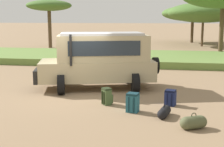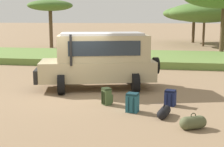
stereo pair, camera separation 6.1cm
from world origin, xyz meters
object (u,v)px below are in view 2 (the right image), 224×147
object	(u,v)px
backpack_near_rear_wheel	(107,96)
duffel_bag_low_black_case	(164,112)
acacia_tree_left_mid	(194,13)
acacia_tree_far_left	(50,6)
backpack_beside_front_wheel	(133,103)
backpack_cluster_center	(170,98)
safari_vehicle	(100,59)
duffel_bag_soft_canvas	(193,123)
acacia_tree_centre_back	(205,13)

from	to	relation	value
backpack_near_rear_wheel	duffel_bag_low_black_case	xyz separation A→B (m)	(2.04, -1.06, -0.14)
acacia_tree_left_mid	acacia_tree_far_left	bearing A→B (deg)	-147.68
backpack_beside_front_wheel	duffel_bag_low_black_case	world-z (taller)	backpack_beside_front_wheel
acacia_tree_far_left	backpack_beside_front_wheel	bearing A→B (deg)	-62.51
backpack_cluster_center	acacia_tree_left_mid	size ratio (longest dim) A/B	0.07
acacia_tree_far_left	safari_vehicle	bearing A→B (deg)	-62.80
backpack_beside_front_wheel	acacia_tree_far_left	world-z (taller)	acacia_tree_far_left
duffel_bag_soft_canvas	acacia_tree_centre_back	size ratio (longest dim) A/B	0.10
backpack_near_rear_wheel	acacia_tree_far_left	bearing A→B (deg)	116.04
safari_vehicle	acacia_tree_left_mid	world-z (taller)	acacia_tree_left_mid
duffel_bag_soft_canvas	acacia_tree_centre_back	distance (m)	26.70
safari_vehicle	acacia_tree_centre_back	distance (m)	22.86
backpack_near_rear_wheel	duffel_bag_soft_canvas	distance (m)	3.49
duffel_bag_low_black_case	duffel_bag_soft_canvas	world-z (taller)	duffel_bag_soft_canvas
backpack_cluster_center	acacia_tree_centre_back	bearing A→B (deg)	81.49
backpack_cluster_center	acacia_tree_centre_back	world-z (taller)	acacia_tree_centre_back
acacia_tree_far_left	backpack_cluster_center	bearing A→B (deg)	-58.65
acacia_tree_centre_back	duffel_bag_low_black_case	bearing A→B (deg)	-98.51
backpack_cluster_center	backpack_near_rear_wheel	world-z (taller)	backpack_near_rear_wheel
acacia_tree_left_mid	duffel_bag_low_black_case	bearing A→B (deg)	-95.82
safari_vehicle	backpack_cluster_center	xyz separation A→B (m)	(3.04, -2.26, -1.02)
backpack_cluster_center	duffel_bag_low_black_case	world-z (taller)	backpack_cluster_center
backpack_beside_front_wheel	duffel_bag_low_black_case	xyz separation A→B (m)	(1.03, -0.35, -0.16)
duffel_bag_soft_canvas	acacia_tree_far_left	bearing A→B (deg)	119.84
safari_vehicle	acacia_tree_left_mid	distance (m)	27.60
backpack_beside_front_wheel	acacia_tree_far_left	size ratio (longest dim) A/B	0.13
duffel_bag_low_black_case	acacia_tree_left_mid	distance (m)	30.81
duffel_bag_low_black_case	acacia_tree_left_mid	size ratio (longest dim) A/B	0.11
safari_vehicle	backpack_near_rear_wheel	bearing A→B (deg)	-72.50
safari_vehicle	backpack_cluster_center	world-z (taller)	safari_vehicle
backpack_beside_front_wheel	acacia_tree_centre_back	world-z (taller)	acacia_tree_centre_back
acacia_tree_far_left	acacia_tree_left_mid	bearing A→B (deg)	32.32
backpack_near_rear_wheel	acacia_tree_centre_back	world-z (taller)	acacia_tree_centre_back
safari_vehicle	backpack_beside_front_wheel	xyz separation A→B (m)	(1.81, -3.26, -0.98)
backpack_cluster_center	backpack_near_rear_wheel	bearing A→B (deg)	-172.87
duffel_bag_soft_canvas	backpack_beside_front_wheel	bearing A→B (deg)	144.87
duffel_bag_low_black_case	acacia_tree_centre_back	xyz separation A→B (m)	(3.80, 25.36, 3.43)
safari_vehicle	duffel_bag_low_black_case	size ratio (longest dim) A/B	6.40
duffel_bag_low_black_case	acacia_tree_far_left	size ratio (longest dim) A/B	0.18
backpack_beside_front_wheel	backpack_near_rear_wheel	bearing A→B (deg)	144.65
backpack_beside_front_wheel	backpack_cluster_center	distance (m)	1.58
backpack_beside_front_wheel	acacia_tree_centre_back	bearing A→B (deg)	79.07
backpack_beside_front_wheel	duffel_bag_soft_canvas	world-z (taller)	backpack_beside_front_wheel
backpack_beside_front_wheel	acacia_tree_far_left	xyz separation A→B (m)	(-10.76, 20.69, 3.91)
acacia_tree_centre_back	acacia_tree_left_mid	bearing A→B (deg)	97.69
safari_vehicle	acacia_tree_far_left	size ratio (longest dim) A/B	1.13
safari_vehicle	duffel_bag_low_black_case	world-z (taller)	safari_vehicle
acacia_tree_far_left	duffel_bag_low_black_case	bearing A→B (deg)	-60.72
duffel_bag_low_black_case	acacia_tree_centre_back	world-z (taller)	acacia_tree_centre_back
backpack_cluster_center	backpack_near_rear_wheel	size ratio (longest dim) A/B	0.93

